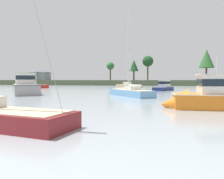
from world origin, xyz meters
TOP-DOWN VIEW (x-y plane):
  - far_shore_bank at (0.00, 93.37)m, footprint 216.06×41.24m
  - cruiser_grey at (-13.39, 24.82)m, footprint 8.99×10.33m
  - cruiser_navy at (7.84, 39.49)m, footprint 4.65×7.13m
  - sailboat_red at (-23.80, 43.86)m, footprint 6.21×6.28m
  - sailboat_skyblue at (3.09, 22.98)m, footprint 6.59×7.48m
  - sailboat_sand at (-1.55, 55.13)m, footprint 7.79×6.33m
  - cruiser_orange at (10.38, 12.33)m, footprint 8.12×2.86m
  - mooring_buoy_red at (-16.68, 34.37)m, footprint 0.38×0.38m
  - shore_tree_center_right at (-15.22, 93.23)m, footprint 3.56×3.56m
  - shore_tree_center at (24.42, 83.47)m, footprint 5.63×5.63m
  - shore_tree_right_mid at (-3.49, 85.77)m, footprint 3.89×3.89m
  - shore_tree_inland_b at (2.17, 87.56)m, footprint 4.54×4.54m
  - cottage_hillside at (-56.30, 101.52)m, footprint 9.94×8.48m

SIDE VIEW (x-z plane):
  - mooring_buoy_red at x=-16.68m, z-range -0.15..0.28m
  - sailboat_red at x=-23.80m, z-range -4.50..4.94m
  - sailboat_sand at x=-1.55m, z-range -5.05..5.50m
  - sailboat_skyblue at x=3.09m, z-range -6.01..6.50m
  - cruiser_navy at x=7.84m, z-range -1.37..2.43m
  - cruiser_orange at x=10.38m, z-range -1.91..3.02m
  - cruiser_grey at x=-13.39m, z-range -1.91..3.35m
  - far_shore_bank at x=0.00m, z-range 0.00..1.97m
  - cottage_hillside at x=-56.30m, z-range 2.07..7.97m
  - shore_tree_right_mid at x=-3.49m, z-range 3.75..12.27m
  - shore_tree_center_right at x=-15.22m, z-range 4.20..12.55m
  - shore_tree_inland_b at x=2.17m, z-range 4.70..14.91m
  - shore_tree_center at x=24.42m, z-range 4.27..15.89m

